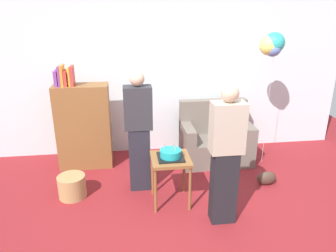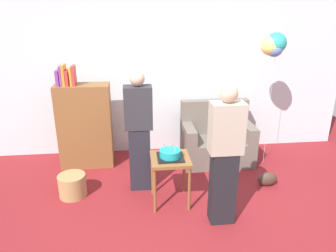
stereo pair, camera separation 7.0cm
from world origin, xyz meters
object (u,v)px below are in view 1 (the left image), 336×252
Objects in this scene: birthday_cake at (171,154)px; handbag at (266,178)px; bookshelf at (83,125)px; wicker_basket at (72,186)px; person_blowing_candles at (139,132)px; side_table at (171,165)px; person_holding_cake at (226,156)px; balloon_bunch at (272,45)px; couch at (215,140)px.

birthday_cake is 1.54m from handbag.
wicker_basket is (-0.09, -0.91, -0.53)m from bookshelf.
person_blowing_candles reaches higher than bookshelf.
side_table is 2.24× the size of handbag.
side_table is 0.38× the size of person_holding_cake.
balloon_bunch is at bearing 30.44° from side_table.
couch is at bearing 51.99° from birthday_cake.
person_blowing_candles is at bearing -164.82° from balloon_bunch.
handbag is 0.14× the size of balloon_bunch.
wicker_basket is at bearing -158.49° from couch.
person_holding_cake is 4.53× the size of wicker_basket.
wicker_basket reaches higher than handbag.
wicker_basket is at bearing -95.53° from bookshelf.
birthday_cake is 0.72m from person_holding_cake.
person_holding_cake is at bearing -141.06° from handbag.
birthday_cake is at bearing -149.56° from balloon_bunch.
couch is 0.67× the size of person_blowing_candles.
handbag is (1.40, 0.24, -0.58)m from birthday_cake.
balloon_bunch reaches higher than bookshelf.
person_blowing_candles reaches higher than wicker_basket.
bookshelf is 2.55× the size of side_table.
birthday_cake is at bearing -45.13° from bookshelf.
couch is 0.67× the size of person_holding_cake.
side_table is 2.27m from balloon_bunch.
handbag is at bearing -20.06° from bookshelf.
balloon_bunch reaches higher than person_blowing_candles.
side_table is at bearing -12.55° from wicker_basket.
person_blowing_candles is 1.92m from handbag.
side_table is 0.62m from person_blowing_candles.
person_holding_cake is at bearing -38.95° from side_table.
side_table is at bearing -170.10° from handbag.
birthday_cake reaches higher than handbag.
balloon_bunch is (2.77, -0.26, 1.18)m from bookshelf.
side_table is (-0.88, -1.13, 0.19)m from couch.
bookshelf is at bearing 134.87° from birthday_cake.
side_table is 1.74× the size of wicker_basket.
person_holding_cake is (1.73, -1.63, 0.16)m from bookshelf.
couch is 1.53m from person_blowing_candles.
balloon_bunch reaches higher than wicker_basket.
couch is 1.45m from side_table.
bookshelf is 0.78× the size of balloon_bunch.
person_blowing_candles is 4.53× the size of wicker_basket.
bookshelf is 2.81m from handbag.
balloon_bunch is at bearing 12.84° from person_blowing_candles.
couch is at bearing 164.12° from balloon_bunch.
side_table is 0.77m from person_holding_cake.
wicker_basket is 2.67m from handbag.
couch is 3.06× the size of wicker_basket.
birthday_cake is at bearing -32.40° from person_holding_cake.
person_blowing_candles is (0.82, -0.79, 0.16)m from bookshelf.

